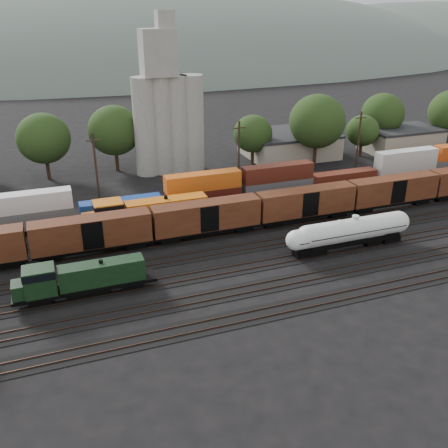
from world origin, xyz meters
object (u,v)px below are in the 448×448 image
object	(u,v)px
orange_locomotive	(144,213)
grain_silo	(168,113)
green_locomotive	(77,279)
tank_car_a	(339,234)

from	to	relation	value
orange_locomotive	grain_silo	bearing A→B (deg)	67.97
orange_locomotive	grain_silo	distance (m)	29.31
green_locomotive	tank_car_a	world-z (taller)	green_locomotive
orange_locomotive	green_locomotive	bearing A→B (deg)	-125.05
green_locomotive	grain_silo	bearing A→B (deg)	62.83
tank_car_a	grain_silo	size ratio (longest dim) A/B	0.52
green_locomotive	tank_car_a	distance (m)	33.01
orange_locomotive	grain_silo	world-z (taller)	grain_silo
orange_locomotive	tank_car_a	bearing A→B (deg)	-33.70
orange_locomotive	grain_silo	size ratio (longest dim) A/B	0.67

